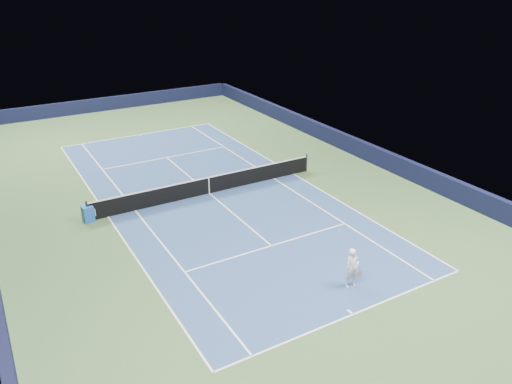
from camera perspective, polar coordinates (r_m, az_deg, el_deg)
ground at (r=27.10m, az=-5.36°, el=-0.17°), size 40.00×40.00×0.00m
wall_far at (r=44.80m, az=-16.43°, el=9.68°), size 22.00×0.35×1.10m
wall_right at (r=32.54m, az=12.15°, el=4.72°), size 0.35×40.00×1.10m
court_surface at (r=27.10m, az=-5.36°, el=-0.16°), size 10.97×23.77×0.01m
baseline_far at (r=37.55m, az=-13.17°, el=6.41°), size 10.97×0.08×0.00m
baseline_near at (r=18.48m, az=11.04°, el=-13.57°), size 10.97×0.08×0.00m
sideline_doubles_right at (r=29.59m, az=4.29°, el=2.07°), size 0.08×23.77×0.00m
sideline_doubles_left at (r=25.56m, az=-16.55°, el=-2.73°), size 0.08×23.77×0.00m
sideline_singles_right at (r=28.89m, az=2.04°, el=1.56°), size 0.08×23.77×0.00m
sideline_singles_left at (r=25.85m, az=-13.64°, el=-2.06°), size 0.08×23.77×0.00m
service_line_far at (r=32.60m, az=-10.18°, el=3.91°), size 8.23×0.08×0.00m
service_line_near at (r=22.08m, az=1.78°, el=-6.16°), size 8.23×0.08×0.00m
center_service_line at (r=27.10m, az=-5.36°, el=-0.15°), size 0.08×12.80×0.00m
center_mark_far at (r=37.41m, az=-13.10°, el=6.35°), size 0.08×0.30×0.00m
center_mark_near at (r=18.57m, az=10.73°, el=-13.33°), size 0.08×0.30×0.00m
tennis_net at (r=26.90m, az=-5.40°, el=0.81°), size 12.90×0.10×1.07m
sponsor_cube at (r=25.24m, az=-18.64°, el=-2.37°), size 0.60×0.50×0.81m
tennis_player at (r=19.45m, az=10.94°, el=-8.52°), size 0.77×1.24×1.93m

